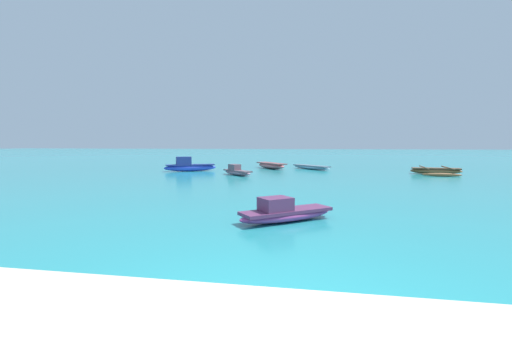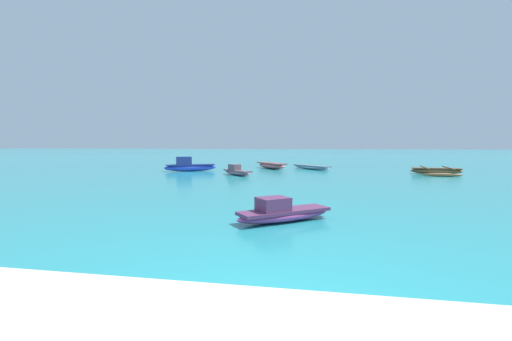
% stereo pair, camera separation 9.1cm
% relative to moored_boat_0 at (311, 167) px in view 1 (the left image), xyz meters
% --- Properties ---
extents(moored_boat_0, '(3.03, 3.09, 0.29)m').
position_rel_moored_boat_0_xyz_m(moored_boat_0, '(0.00, 0.00, 0.00)').
color(moored_boat_0, '#8EB6D4').
rests_on(moored_boat_0, ground_plane).
extents(moored_boat_1, '(2.40, 2.11, 0.60)m').
position_rel_moored_boat_0_xyz_m(moored_boat_1, '(-0.37, -17.33, 0.05)').
color(moored_boat_1, '#983C84').
rests_on(moored_boat_1, ground_plane).
extents(moored_boat_2, '(3.00, 3.61, 0.44)m').
position_rel_moored_boat_0_xyz_m(moored_boat_2, '(7.65, -2.81, 0.04)').
color(moored_boat_2, '#965D35').
rests_on(moored_boat_2, ground_plane).
extents(moored_boat_3, '(2.26, 2.24, 0.64)m').
position_rel_moored_boat_0_xyz_m(moored_boat_3, '(-4.31, -5.62, 0.06)').
color(moored_boat_3, '#AC7B8F').
rests_on(moored_boat_3, ground_plane).
extents(moored_boat_4, '(3.40, 2.27, 1.00)m').
position_rel_moored_boat_0_xyz_m(moored_boat_4, '(-8.18, -3.37, 0.18)').
color(moored_boat_4, blue).
rests_on(moored_boat_4, ground_plane).
extents(moored_boat_5, '(2.81, 3.27, 0.44)m').
position_rel_moored_boat_0_xyz_m(moored_boat_5, '(-3.00, 0.11, 0.08)').
color(moored_boat_5, '#DD6E73').
rests_on(moored_boat_5, ground_plane).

